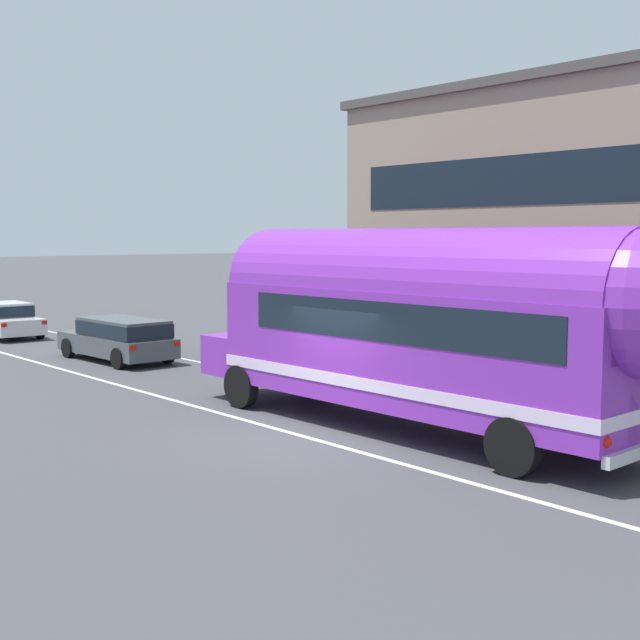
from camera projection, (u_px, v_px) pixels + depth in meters
ground_plane at (308, 438)px, 16.51m from camera, size 300.00×300.00×0.00m
lane_markings at (107, 361)px, 26.66m from camera, size 4.01×80.00×0.01m
painted_bus at (431, 321)px, 16.48m from camera, size 2.72×12.03×4.12m
car_lead at (120, 337)px, 26.54m from camera, size 2.00×4.74×1.37m
car_second at (4, 319)px, 32.91m from camera, size 1.96×4.43×1.37m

